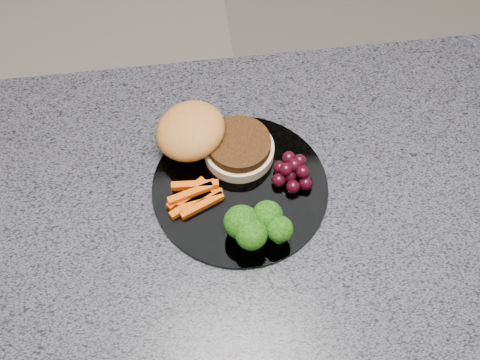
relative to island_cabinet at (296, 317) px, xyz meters
name	(u,v)px	position (x,y,z in m)	size (l,w,h in m)	color
island_cabinet	(296,317)	(0.00, 0.00, 0.00)	(1.20, 0.60, 0.86)	#53341C
countertop	(317,212)	(0.00, 0.00, 0.45)	(1.20, 0.60, 0.04)	#4A4952
plate	(240,188)	(-0.11, 0.04, 0.47)	(0.26, 0.26, 0.01)	white
burger	(208,139)	(-0.15, 0.12, 0.50)	(0.20, 0.15, 0.06)	beige
carrot_sticks	(194,196)	(-0.18, 0.03, 0.48)	(0.09, 0.07, 0.02)	#D54803
broccoli	(256,225)	(-0.10, -0.04, 0.51)	(0.09, 0.07, 0.06)	#507E2D
grape_bunch	(293,171)	(-0.03, 0.05, 0.49)	(0.06, 0.06, 0.04)	black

